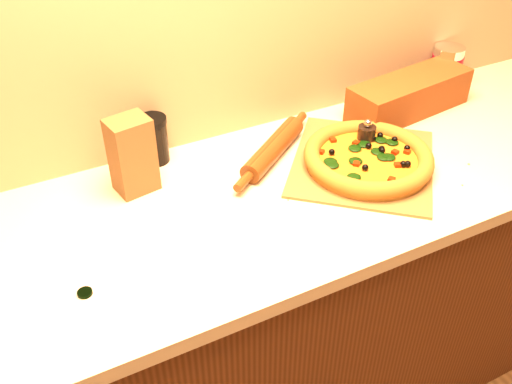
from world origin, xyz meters
The scene contains 11 objects.
cabinet centered at (0.00, 1.43, 0.43)m, with size 2.80×0.65×0.86m, color #44220E.
countertop centered at (0.00, 1.43, 0.88)m, with size 2.84×0.68×0.04m, color beige.
pizza_peel centered at (0.38, 1.44, 0.90)m, with size 0.56×0.57×0.01m.
pizza centered at (0.37, 1.41, 0.93)m, with size 0.35×0.35×0.05m.
bottle_cap centered at (-0.44, 1.29, 0.90)m, with size 0.03×0.03×0.01m, color black.
pepper_grinder centered at (0.42, 1.49, 0.94)m, with size 0.05×0.05×0.10m.
rolling_pin centered at (0.16, 1.57, 0.93)m, with size 0.36×0.27×0.06m.
coffee_canister centered at (0.90, 1.70, 0.97)m, with size 0.10×0.10×0.14m.
bread_bag centered at (0.67, 1.61, 0.96)m, with size 0.42×0.14×0.12m, color brown.
paper_bag centered at (-0.23, 1.61, 1.00)m, with size 0.10×0.08×0.21m, color brown.
dark_jar centered at (-0.14, 1.71, 0.97)m, with size 0.08×0.08×0.14m.
Camera 1 is at (-0.50, 0.39, 1.79)m, focal length 40.00 mm.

